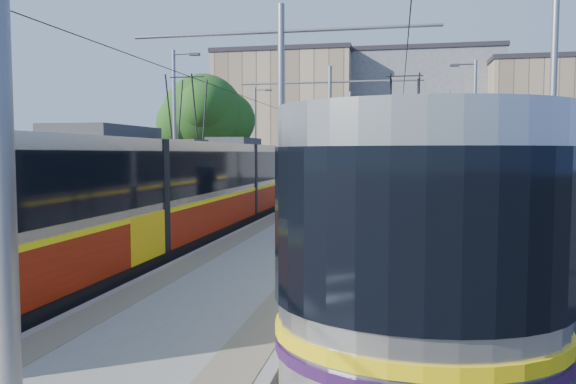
# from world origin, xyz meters

# --- Properties ---
(ground) EXTENTS (160.00, 160.00, 0.00)m
(ground) POSITION_xyz_m (0.00, 0.00, 0.00)
(ground) COLOR black
(ground) RESTS_ON ground
(platform) EXTENTS (4.00, 50.00, 0.30)m
(platform) POSITION_xyz_m (0.00, 17.00, 0.15)
(platform) COLOR gray
(platform) RESTS_ON ground
(tactile_strip_left) EXTENTS (0.70, 50.00, 0.01)m
(tactile_strip_left) POSITION_xyz_m (-1.45, 17.00, 0.30)
(tactile_strip_left) COLOR gray
(tactile_strip_left) RESTS_ON platform
(tactile_strip_right) EXTENTS (0.70, 50.00, 0.01)m
(tactile_strip_right) POSITION_xyz_m (1.45, 17.00, 0.30)
(tactile_strip_right) COLOR gray
(tactile_strip_right) RESTS_ON platform
(rails) EXTENTS (8.71, 70.00, 0.03)m
(rails) POSITION_xyz_m (0.00, 17.00, 0.02)
(rails) COLOR gray
(rails) RESTS_ON ground
(tram_left) EXTENTS (2.43, 27.72, 5.50)m
(tram_left) POSITION_xyz_m (-3.60, 9.71, 1.71)
(tram_left) COLOR black
(tram_left) RESTS_ON ground
(tram_right) EXTENTS (2.43, 30.81, 5.50)m
(tram_right) POSITION_xyz_m (3.60, 10.87, 1.86)
(tram_right) COLOR black
(tram_right) RESTS_ON ground
(catenary) EXTENTS (9.20, 70.00, 7.00)m
(catenary) POSITION_xyz_m (0.00, 14.15, 4.52)
(catenary) COLOR gray
(catenary) RESTS_ON platform
(street_lamps) EXTENTS (15.18, 38.22, 8.00)m
(street_lamps) POSITION_xyz_m (-0.00, 21.00, 4.18)
(street_lamps) COLOR gray
(street_lamps) RESTS_ON ground
(shelter) EXTENTS (0.86, 1.22, 2.49)m
(shelter) POSITION_xyz_m (-0.12, 14.63, 1.60)
(shelter) COLOR black
(shelter) RESTS_ON platform
(tree) EXTENTS (5.14, 4.75, 7.46)m
(tree) POSITION_xyz_m (-7.29, 22.72, 5.05)
(tree) COLOR #382314
(tree) RESTS_ON ground
(building_left) EXTENTS (16.32, 12.24, 14.99)m
(building_left) POSITION_xyz_m (-10.00, 60.00, 7.50)
(building_left) COLOR tan
(building_left) RESTS_ON ground
(building_centre) EXTENTS (18.36, 14.28, 15.13)m
(building_centre) POSITION_xyz_m (6.00, 64.00, 7.57)
(building_centre) COLOR gray
(building_centre) RESTS_ON ground
(building_right) EXTENTS (14.28, 10.20, 13.07)m
(building_right) POSITION_xyz_m (20.00, 58.00, 6.55)
(building_right) COLOR tan
(building_right) RESTS_ON ground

